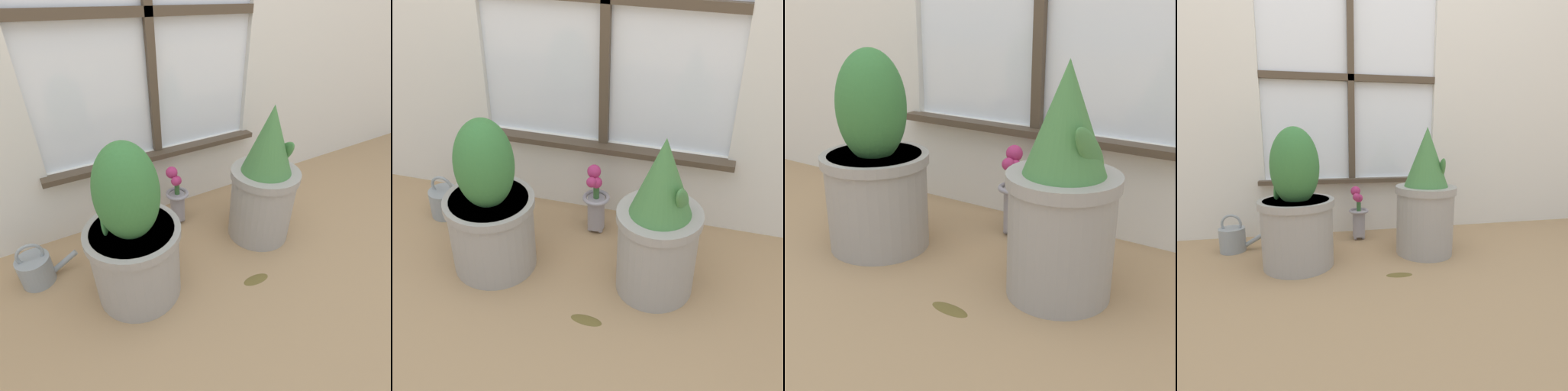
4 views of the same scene
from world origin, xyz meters
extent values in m
plane|color=tan|center=(0.00, 0.00, 0.00)|extent=(10.00, 10.00, 0.00)
cube|color=silver|center=(0.00, 0.68, 0.16)|extent=(0.99, 0.05, 0.32)
cube|color=#4C3D2D|center=(0.00, 0.64, 0.31)|extent=(1.05, 0.06, 0.02)
cylinder|color=#9E9993|center=(-0.30, 0.21, 0.15)|extent=(0.31, 0.31, 0.30)
cylinder|color=#9E9993|center=(-0.30, 0.21, 0.28)|extent=(0.33, 0.33, 0.03)
cylinder|color=#38281E|center=(-0.30, 0.21, 0.29)|extent=(0.28, 0.28, 0.01)
ellipsoid|color=#387538|center=(-0.30, 0.21, 0.44)|extent=(0.21, 0.21, 0.33)
ellipsoid|color=#387538|center=(-0.37, 0.25, 0.38)|extent=(0.10, 0.13, 0.18)
cylinder|color=#9E9993|center=(0.30, 0.24, 0.17)|extent=(0.27, 0.27, 0.33)
cylinder|color=#9E9993|center=(0.30, 0.24, 0.32)|extent=(0.29, 0.29, 0.03)
cylinder|color=#38281E|center=(0.30, 0.24, 0.33)|extent=(0.25, 0.25, 0.01)
cone|color=#477F42|center=(0.30, 0.24, 0.47)|extent=(0.21, 0.21, 0.28)
ellipsoid|color=#477F42|center=(0.37, 0.23, 0.40)|extent=(0.06, 0.16, 0.17)
sphere|color=#99939E|center=(0.01, 0.53, 0.01)|extent=(0.02, 0.02, 0.02)
sphere|color=#99939E|center=(-0.01, 0.49, 0.01)|extent=(0.02, 0.02, 0.02)
sphere|color=#99939E|center=(0.04, 0.49, 0.01)|extent=(0.02, 0.02, 0.02)
cylinder|color=#99939E|center=(0.01, 0.51, 0.09)|extent=(0.07, 0.07, 0.14)
torus|color=#99939E|center=(0.01, 0.51, 0.16)|extent=(0.11, 0.11, 0.02)
cylinder|color=#386633|center=(0.01, 0.51, 0.20)|extent=(0.02, 0.02, 0.08)
sphere|color=#B22D66|center=(0.01, 0.51, 0.23)|extent=(0.05, 0.05, 0.05)
sphere|color=#B22D66|center=(0.00, 0.53, 0.27)|extent=(0.05, 0.05, 0.05)
sphere|color=#B22D66|center=(0.00, 0.49, 0.24)|extent=(0.04, 0.04, 0.04)
cylinder|color=gray|center=(-0.63, 0.44, 0.06)|extent=(0.12, 0.12, 0.12)
cylinder|color=gray|center=(-0.53, 0.44, 0.05)|extent=(0.11, 0.02, 0.07)
torus|color=gray|center=(-0.63, 0.44, 0.14)|extent=(0.10, 0.01, 0.10)
ellipsoid|color=brown|center=(0.11, 0.02, 0.00)|extent=(0.11, 0.05, 0.01)
camera|label=1|loc=(-0.51, -0.57, 0.95)|focal=28.00mm
camera|label=2|loc=(0.46, -1.21, 1.39)|focal=50.00mm
camera|label=3|loc=(0.82, -0.93, 0.74)|focal=50.00mm
camera|label=4|loc=(-0.22, -1.12, 0.56)|focal=28.00mm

